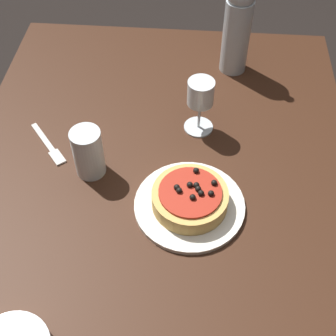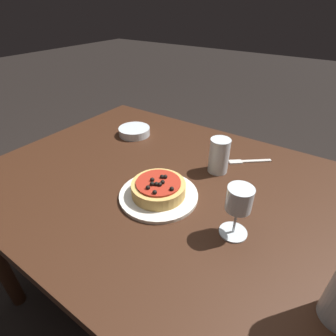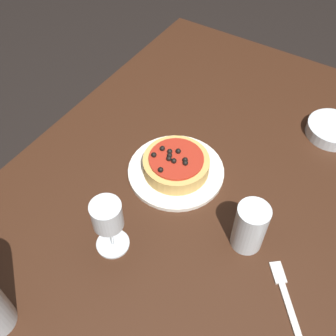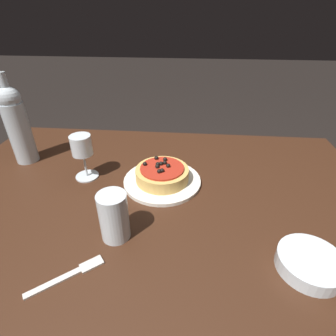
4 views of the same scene
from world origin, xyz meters
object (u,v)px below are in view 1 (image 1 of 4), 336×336
(dining_table, at_px, (155,219))
(water_cup, at_px, (88,153))
(fork, at_px, (49,146))
(wine_glass, at_px, (201,96))
(pizza, at_px, (190,198))
(wine_bottle, at_px, (237,25))
(dinner_plate, at_px, (189,205))

(dining_table, distance_m, water_cup, 0.23)
(water_cup, height_order, fork, water_cup)
(wine_glass, xyz_separation_m, water_cup, (-0.17, 0.26, -0.05))
(pizza, relative_size, wine_bottle, 0.54)
(water_cup, relative_size, fork, 0.91)
(dining_table, xyz_separation_m, wine_bottle, (0.51, -0.19, 0.23))
(fork, bearing_deg, water_cup, 21.25)
(wine_bottle, bearing_deg, water_cup, 141.27)
(wine_bottle, bearing_deg, dining_table, 159.98)
(dining_table, relative_size, fork, 9.81)
(wine_glass, bearing_deg, dining_table, 159.06)
(dining_table, height_order, fork, fork)
(dinner_plate, bearing_deg, water_cup, 69.69)
(dinner_plate, xyz_separation_m, wine_bottle, (0.53, -0.10, 0.14))
(water_cup, bearing_deg, wine_bottle, -38.73)
(dinner_plate, bearing_deg, fork, 66.48)
(pizza, height_order, fork, pizza)
(wine_glass, bearing_deg, wine_bottle, -19.14)
(pizza, bearing_deg, dining_table, 79.88)
(pizza, xyz_separation_m, water_cup, (0.09, 0.25, 0.03))
(dining_table, xyz_separation_m, fork, (0.15, 0.29, 0.08))
(dinner_plate, height_order, wine_bottle, wine_bottle)
(pizza, bearing_deg, wine_glass, -2.29)
(water_cup, bearing_deg, fork, 60.51)
(dinner_plate, xyz_separation_m, pizza, (0.00, -0.00, 0.03))
(pizza, height_order, wine_glass, wine_glass)
(pizza, relative_size, wine_glass, 1.12)
(pizza, xyz_separation_m, wine_bottle, (0.53, -0.10, 0.11))
(pizza, bearing_deg, fork, 66.51)
(dinner_plate, bearing_deg, wine_glass, -2.34)
(dining_table, bearing_deg, water_cup, 64.96)
(dining_table, distance_m, wine_glass, 0.32)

